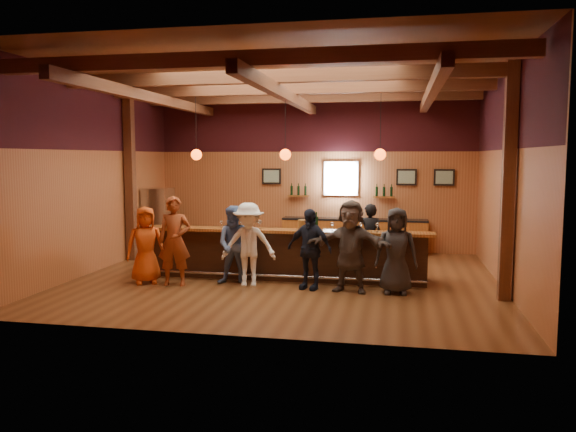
{
  "coord_description": "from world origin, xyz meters",
  "views": [
    {
      "loc": [
        2.38,
        -11.8,
        2.65
      ],
      "look_at": [
        0.0,
        0.3,
        1.35
      ],
      "focal_mm": 35.0,
      "sensor_mm": 36.0,
      "label": 1
    }
  ],
  "objects": [
    {
      "name": "room",
      "position": [
        0.0,
        0.06,
        3.21
      ],
      "size": [
        9.04,
        9.0,
        4.52
      ],
      "color": "brown",
      "rests_on": "ground"
    },
    {
      "name": "bar_counter",
      "position": [
        0.02,
        0.15,
        0.52
      ],
      "size": [
        6.3,
        1.07,
        1.11
      ],
      "color": "black",
      "rests_on": "ground"
    },
    {
      "name": "back_bar_cabinet",
      "position": [
        1.2,
        3.72,
        0.48
      ],
      "size": [
        4.0,
        0.52,
        0.95
      ],
      "color": "brown",
      "rests_on": "ground"
    },
    {
      "name": "window",
      "position": [
        0.8,
        3.95,
        2.05
      ],
      "size": [
        0.95,
        0.09,
        0.95
      ],
      "color": "silver",
      "rests_on": "room"
    },
    {
      "name": "framed_pictures",
      "position": [
        1.67,
        3.94,
        2.1
      ],
      "size": [
        5.35,
        0.05,
        0.45
      ],
      "color": "black",
      "rests_on": "room"
    },
    {
      "name": "wine_shelves",
      "position": [
        0.8,
        3.88,
        1.62
      ],
      "size": [
        3.0,
        0.18,
        0.3
      ],
      "color": "brown",
      "rests_on": "room"
    },
    {
      "name": "pendant_lights",
      "position": [
        0.0,
        0.0,
        2.71
      ],
      "size": [
        4.24,
        0.24,
        1.37
      ],
      "color": "black",
      "rests_on": "room"
    },
    {
      "name": "stainless_fridge",
      "position": [
        -4.1,
        2.6,
        0.9
      ],
      "size": [
        0.7,
        0.7,
        1.8
      ],
      "primitive_type": "cube",
      "color": "silver",
      "rests_on": "ground"
    },
    {
      "name": "customer_orange",
      "position": [
        -2.8,
        -0.96,
        0.81
      ],
      "size": [
        0.94,
        0.83,
        1.62
      ],
      "primitive_type": "imported",
      "rotation": [
        0.0,
        0.0,
        0.5
      ],
      "color": "#DB4E14",
      "rests_on": "ground"
    },
    {
      "name": "customer_redvest",
      "position": [
        -2.13,
        -1.02,
        0.93
      ],
      "size": [
        0.75,
        0.56,
        1.85
      ],
      "primitive_type": "imported",
      "rotation": [
        0.0,
        0.0,
        0.19
      ],
      "color": "#8F3B1A",
      "rests_on": "ground"
    },
    {
      "name": "customer_denim",
      "position": [
        -0.92,
        -0.7,
        0.82
      ],
      "size": [
        0.85,
        0.69,
        1.65
      ],
      "primitive_type": "imported",
      "rotation": [
        0.0,
        0.0,
        0.09
      ],
      "color": "#5674AD",
      "rests_on": "ground"
    },
    {
      "name": "customer_white",
      "position": [
        -0.61,
        -0.78,
        0.86
      ],
      "size": [
        1.2,
        0.82,
        1.72
      ],
      "primitive_type": "imported",
      "rotation": [
        0.0,
        0.0,
        0.17
      ],
      "color": "white",
      "rests_on": "ground"
    },
    {
      "name": "customer_navy",
      "position": [
        0.66,
        -0.82,
        0.81
      ],
      "size": [
        1.03,
        0.65,
        1.63
      ],
      "primitive_type": "imported",
      "rotation": [
        0.0,
        0.0,
        -0.28
      ],
      "color": "black",
      "rests_on": "ground"
    },
    {
      "name": "customer_brown",
      "position": [
        1.48,
        -0.9,
        0.91
      ],
      "size": [
        1.75,
        0.79,
        1.82
      ],
      "primitive_type": "imported",
      "rotation": [
        0.0,
        0.0,
        -0.16
      ],
      "color": "#514641",
      "rests_on": "ground"
    },
    {
      "name": "customer_dark",
      "position": [
        2.37,
        -0.87,
        0.84
      ],
      "size": [
        0.84,
        0.56,
        1.68
      ],
      "primitive_type": "imported",
      "rotation": [
        0.0,
        0.0,
        0.03
      ],
      "color": "#2A292C",
      "rests_on": "ground"
    },
    {
      "name": "bartender",
      "position": [
        1.77,
        0.98,
        0.8
      ],
      "size": [
        0.59,
        0.4,
        1.6
      ],
      "primitive_type": "imported",
      "rotation": [
        0.0,
        0.0,
        3.16
      ],
      "color": "black",
      "rests_on": "ground"
    },
    {
      "name": "ice_bucket",
      "position": [
        0.41,
        -0.18,
        1.22
      ],
      "size": [
        0.2,
        0.2,
        0.22
      ],
      "primitive_type": "cylinder",
      "color": "brown",
      "rests_on": "bar_counter"
    },
    {
      "name": "bottle_a",
      "position": [
        0.55,
        -0.03,
        1.25
      ],
      "size": [
        0.08,
        0.08,
        0.35
      ],
      "color": "black",
      "rests_on": "bar_counter"
    },
    {
      "name": "bottle_b",
      "position": [
        0.68,
        -0.04,
        1.26
      ],
      "size": [
        0.08,
        0.08,
        0.38
      ],
      "color": "black",
      "rests_on": "bar_counter"
    },
    {
      "name": "glass_a",
      "position": [
        -2.73,
        -0.13,
        1.23
      ],
      "size": [
        0.07,
        0.07,
        0.16
      ],
      "color": "silver",
      "rests_on": "bar_counter"
    },
    {
      "name": "glass_b",
      "position": [
        -2.19,
        -0.24,
        1.25
      ],
      "size": [
        0.09,
        0.09,
        0.2
      ],
      "color": "silver",
      "rests_on": "bar_counter"
    },
    {
      "name": "glass_c",
      "position": [
        -1.41,
        -0.11,
        1.22
      ],
      "size": [
        0.07,
        0.07,
        0.16
      ],
      "color": "silver",
      "rests_on": "bar_counter"
    },
    {
      "name": "glass_d",
      "position": [
        -0.93,
        -0.17,
        1.23
      ],
      "size": [
        0.07,
        0.07,
        0.17
      ],
      "color": "silver",
      "rests_on": "bar_counter"
    },
    {
      "name": "glass_e",
      "position": [
        -0.52,
        -0.18,
        1.25
      ],
      "size": [
        0.09,
        0.09,
        0.19
      ],
      "color": "silver",
      "rests_on": "bar_counter"
    },
    {
      "name": "glass_f",
      "position": [
        1.04,
        -0.22,
        1.25
      ],
      "size": [
        0.09,
        0.09,
        0.19
      ],
      "color": "silver",
      "rests_on": "bar_counter"
    },
    {
      "name": "glass_g",
      "position": [
        1.63,
        -0.15,
        1.24
      ],
      "size": [
        0.08,
        0.08,
        0.18
      ],
      "color": "silver",
      "rests_on": "bar_counter"
    },
    {
      "name": "glass_h",
      "position": [
        1.98,
        -0.2,
        1.25
      ],
      "size": [
        0.09,
        0.09,
        0.19
      ],
      "color": "silver",
      "rests_on": "bar_counter"
    }
  ]
}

